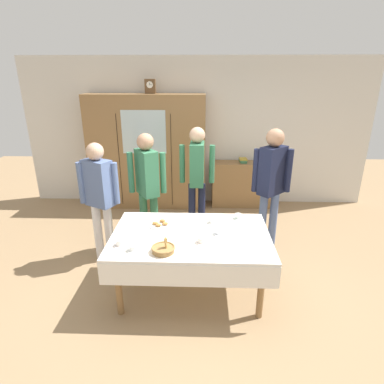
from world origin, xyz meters
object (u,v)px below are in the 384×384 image
Objects in this scene: mantel_clock at (150,86)px; pastry_plate at (160,224)px; bookshelf_low at (242,184)px; tea_cup_center at (213,221)px; tea_cup_mid_right at (201,240)px; spoon_back_edge at (236,226)px; person_behind_table_left at (99,192)px; tea_cup_mid_left at (238,217)px; person_beside_shelf at (271,179)px; bread_basket at (163,249)px; book_stack at (243,160)px; tea_cup_near_right at (133,248)px; dining_table at (191,243)px; wall_cabinet at (147,153)px; person_near_right_end at (197,172)px; tea_cup_front_edge at (120,243)px; person_by_cabinet at (147,181)px; tea_cup_far_left at (219,232)px; spoon_near_left at (133,229)px.

pastry_plate is at bearing -79.74° from mantel_clock.
tea_cup_center is (-0.62, -2.31, 0.34)m from bookshelf_low.
spoon_back_edge is (0.40, 0.39, -0.02)m from tea_cup_mid_right.
tea_cup_mid_left is at bearing -6.86° from person_behind_table_left.
person_beside_shelf reaches higher than person_behind_table_left.
bread_basket is (-0.51, -0.68, 0.01)m from tea_cup_center.
book_stack is at bearing 96.33° from person_beside_shelf.
tea_cup_near_right is 1.00× the size of tea_cup_mid_left.
dining_table is 0.82× the size of wall_cabinet.
person_beside_shelf reaches higher than person_near_right_end.
tea_cup_front_edge is 0.08× the size of person_near_right_end.
bread_basket reaches higher than tea_cup_mid_right.
mantel_clock reaches higher than tea_cup_near_right.
book_stack is 0.82× the size of bread_basket.
spoon_back_edge is at bearing 0.07° from pastry_plate.
person_behind_table_left is at bearing -136.38° from bookshelf_low.
dining_table is 1.24m from person_by_cabinet.
person_behind_table_left is (-1.77, 0.21, 0.22)m from tea_cup_mid_left.
person_by_cabinet is at bearing -147.66° from person_near_right_end.
bookshelf_low is 4.65× the size of bread_basket.
person_near_right_end is (0.30, 1.77, 0.27)m from bread_basket.
spoon_back_edge is at bearing -68.03° from person_near_right_end.
dining_table is at bearing 129.19° from tea_cup_mid_right.
mantel_clock is at bearing 94.37° from tea_cup_near_right.
spoon_back_edge is (0.21, 0.20, -0.02)m from tea_cup_far_left.
book_stack is at bearing 69.31° from bread_basket.
book_stack is at bearing 58.72° from spoon_near_left.
bread_basket is at bearing -134.25° from person_beside_shelf.
tea_cup_mid_right and tea_cup_near_right have the same top height.
spoon_back_edge is at bearing 44.70° from tea_cup_mid_right.
person_near_right_end is at bearing 32.34° from person_by_cabinet.
tea_cup_mid_right is (0.91, -2.74, -1.43)m from mantel_clock.
person_near_right_end reaches higher than tea_cup_front_edge.
tea_cup_far_left is at bearing -45.32° from person_by_cabinet.
spoon_back_edge is (0.78, 0.59, -0.03)m from bread_basket.
tea_cup_center is (1.15, -2.26, -0.27)m from wall_cabinet.
bread_basket is (-0.83, -0.80, 0.01)m from tea_cup_mid_left.
book_stack is 2.70m from pastry_plate.
tea_cup_far_left is (-0.56, -2.59, 0.34)m from bookshelf_low.
wall_cabinet is 2.52m from person_beside_shelf.
bookshelf_low is 8.58× the size of tea_cup_mid_left.
wall_cabinet is 17.82× the size of spoon_back_edge.
spoon_near_left is at bearing -84.47° from wall_cabinet.
wall_cabinet reaches higher than tea_cup_near_right.
tea_cup_far_left is 0.07× the size of person_beside_shelf.
book_stack is 2.43m from spoon_back_edge.
tea_cup_mid_left is 0.08× the size of person_by_cabinet.
tea_cup_front_edge is at bearing -86.47° from wall_cabinet.
bookshelf_low reaches higher than tea_cup_mid_left.
tea_cup_center is at bearing -79.10° from person_near_right_end.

